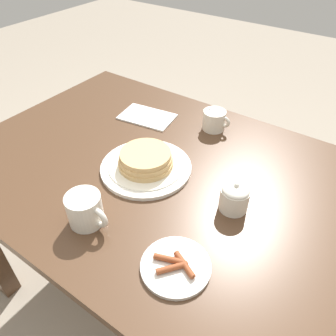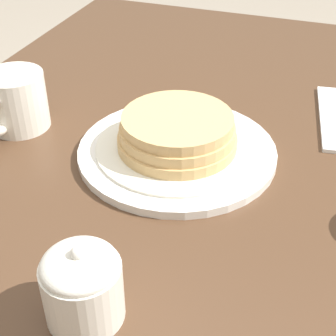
{
  "view_description": "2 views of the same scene",
  "coord_description": "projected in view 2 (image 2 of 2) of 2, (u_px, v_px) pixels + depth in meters",
  "views": [
    {
      "loc": [
        0.46,
        -0.62,
        1.38
      ],
      "look_at": [
        0.04,
        -0.01,
        0.76
      ],
      "focal_mm": 35.0,
      "sensor_mm": 36.0,
      "label": 1
    },
    {
      "loc": [
        0.54,
        0.17,
        1.14
      ],
      "look_at": [
        0.04,
        -0.01,
        0.76
      ],
      "focal_mm": 55.0,
      "sensor_mm": 36.0,
      "label": 2
    }
  ],
  "objects": [
    {
      "name": "dining_table",
      "position": [
        184.0,
        236.0,
        0.77
      ],
      "size": [
        1.29,
        0.88,
        0.73
      ],
      "color": "#4C3321",
      "rests_on": "ground_plane"
    },
    {
      "name": "pancake_plate",
      "position": [
        177.0,
        141.0,
        0.72
      ],
      "size": [
        0.28,
        0.28,
        0.06
      ],
      "color": "white",
      "rests_on": "dining_table"
    },
    {
      "name": "coffee_mug",
      "position": [
        15.0,
        101.0,
        0.77
      ],
      "size": [
        0.12,
        0.09,
        0.09
      ],
      "color": "silver",
      "rests_on": "dining_table"
    },
    {
      "name": "sugar_bowl",
      "position": [
        82.0,
        284.0,
        0.48
      ],
      "size": [
        0.08,
        0.08,
        0.09
      ],
      "color": "silver",
      "rests_on": "dining_table"
    }
  ]
}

